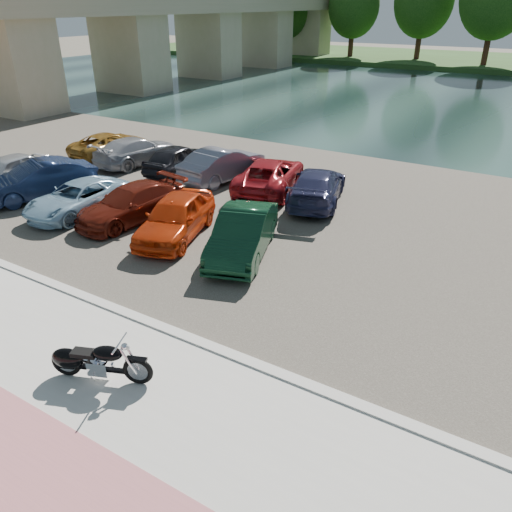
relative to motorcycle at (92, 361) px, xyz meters
The scene contains 20 objects.
ground 0.70m from the motorcycle, 33.86° to the left, with size 200.00×200.00×0.00m, color #595447.
promenade 0.99m from the motorcycle, 65.77° to the right, with size 60.00×6.00×0.10m, color beige.
pink_path 2.34m from the motorcycle, 81.33° to the right, with size 60.00×2.00×0.01m, color #AC6167.
kerb 2.31m from the motorcycle, 81.20° to the left, with size 60.00×0.30×0.14m, color beige.
parking_lot 11.25m from the motorcycle, 88.24° to the left, with size 60.00×18.00×0.04m, color #3F3B33.
river 40.24m from the motorcycle, 89.51° to the left, with size 120.00×40.00×0.00m, color #172928.
bridge 49.91m from the motorcycle, 123.83° to the left, with size 7.00×56.00×8.55m.
motorcycle is the anchor object (origin of this frame).
car_0 14.93m from the motorcycle, 151.75° to the left, with size 1.68×4.18×1.43m, color #9EA3A9.
car_1 12.79m from the motorcycle, 147.13° to the left, with size 1.62×4.65×1.53m, color #141F3E.
car_2 10.38m from the motorcycle, 140.58° to the left, with size 2.02×4.38×1.22m, color #90BAD2.
car_3 9.17m from the motorcycle, 128.62° to the left, with size 1.84×4.53×1.31m, color #61190D.
car_4 7.63m from the motorcycle, 115.84° to the left, with size 1.74×4.34×1.48m, color red.
car_5 6.94m from the motorcycle, 94.61° to the left, with size 1.55×4.45×1.47m, color #0D311D.
car_6 18.49m from the motorcycle, 134.79° to the left, with size 2.07×4.50×1.25m, color #A27025.
car_7 16.74m from the motorcycle, 130.15° to the left, with size 1.90×4.68×1.36m, color #999BA1.
car_8 15.07m from the motorcycle, 122.29° to the left, with size 1.63×4.05×1.38m, color black.
car_9 14.05m from the motorcycle, 113.14° to the left, with size 1.59×4.57×1.51m, color slate.
car_10 13.25m from the motorcycle, 103.09° to the left, with size 2.29×4.96×1.38m, color #A91C23.
car_11 12.58m from the motorcycle, 92.52° to the left, with size 1.96×4.83×1.40m, color #27294C.
Camera 1 is at (7.15, -5.69, 7.48)m, focal length 35.00 mm.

